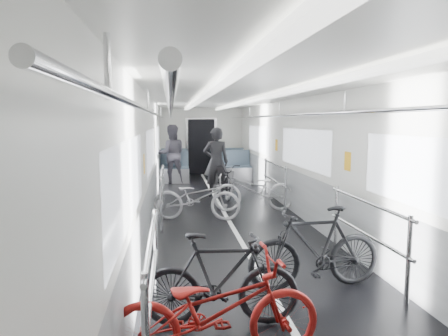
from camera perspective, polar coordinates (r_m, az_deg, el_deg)
The scene contains 9 objects.
car_shell at distance 9.41m, azimuth -0.85°, elevation 1.79°, with size 3.02×14.01×2.41m.
bike_left_near at distance 3.35m, azimuth -1.22°, elevation -19.62°, with size 0.60×1.72×0.90m, color #A01713.
bike_left_mid at distance 3.91m, azimuth -0.56°, elevation -15.63°, with size 0.43×1.51×0.91m, color black.
bike_left_far at distance 7.84m, azimuth -3.90°, elevation -4.23°, with size 0.59×1.71×0.90m, color #9A999D.
bike_right_near at distance 4.80m, azimuth 12.92°, elevation -11.08°, with size 0.45×1.61×0.97m, color black.
bike_right_mid at distance 8.62m, azimuth 4.37°, elevation -3.12°, with size 0.62×1.77×0.93m, color #AAAAAE.
bike_aisle at distance 10.24m, azimuth 0.22°, elevation -1.71°, with size 0.57×1.65×0.87m, color black.
person_standing at distance 10.25m, azimuth -1.14°, elevation 0.86°, with size 0.65×0.43×1.78m, color black.
person_seated at distance 12.53m, azimuth -7.51°, elevation 1.99°, with size 0.89×0.69×1.83m, color #333139.
Camera 1 is at (-1.10, -7.53, 1.94)m, focal length 32.00 mm.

